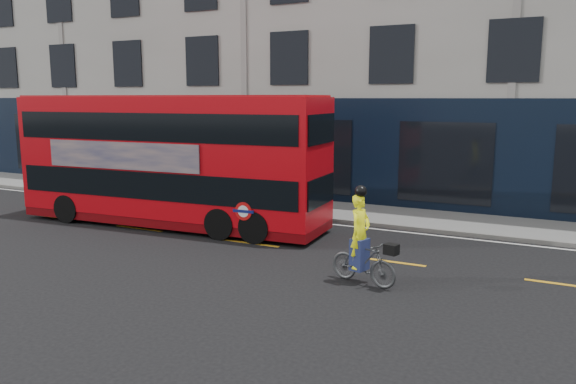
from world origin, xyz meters
The scene contains 8 objects.
ground centered at (0.00, 0.00, 0.00)m, with size 120.00×120.00×0.00m, color black.
pavement centered at (0.00, 6.50, 0.06)m, with size 60.00×3.00×0.12m, color gray.
kerb centered at (0.00, 5.00, 0.07)m, with size 60.00×0.12×0.13m, color slate.
building_terrace centered at (0.00, 12.94, 7.49)m, with size 50.00×10.07×15.00m.
road_edge_line centered at (0.00, 4.70, 0.00)m, with size 58.00×0.10×0.01m, color silver.
lane_dashes centered at (0.00, 1.50, 0.00)m, with size 58.00×0.12×0.01m, color orange, non-canonical shape.
bus centered at (0.61, 2.38, 2.10)m, with size 10.28×2.91×4.09m.
cyclist centered at (7.92, -0.39, 0.73)m, with size 1.69×0.85×2.17m.
Camera 1 is at (11.72, -11.66, 4.03)m, focal length 35.00 mm.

